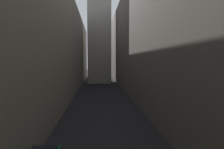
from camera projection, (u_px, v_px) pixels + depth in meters
The scene contains 3 objects.
ground_plane at pixel (102, 101), 35.33m from camera, with size 264.00×264.00×0.00m, color black.
building_block_left at pixel (30, 45), 35.60m from camera, with size 15.12×108.00×20.43m, color gray.
building_block_right at pixel (163, 37), 37.40m from camera, with size 12.75×108.00×23.87m, color #60594F.
Camera 1 is at (-0.83, 13.05, 7.30)m, focal length 31.28 mm.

